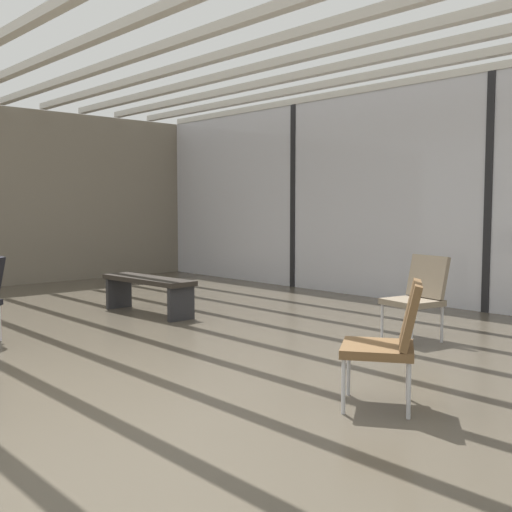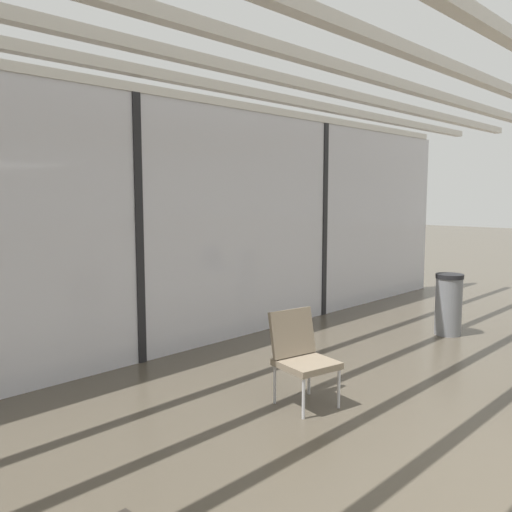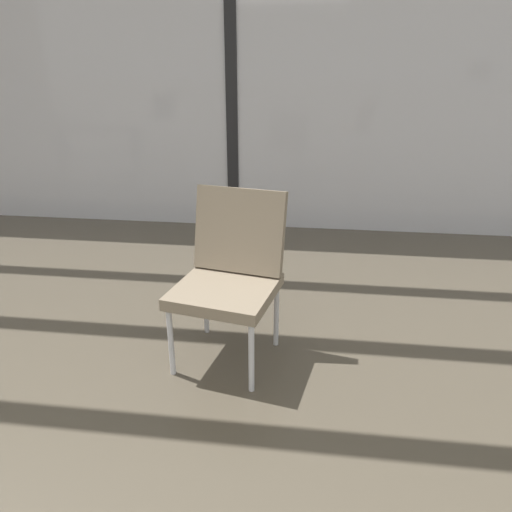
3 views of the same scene
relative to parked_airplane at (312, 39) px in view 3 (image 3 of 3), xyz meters
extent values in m
cube|color=silver|center=(-0.58, -5.09, -0.28)|extent=(14.00, 0.08, 3.08)
cube|color=black|center=(-0.58, -5.09, -0.28)|extent=(0.10, 0.12, 3.08)
ellipsoid|color=#B2BCD6|center=(0.27, 0.00, 0.00)|extent=(10.86, 3.65, 3.65)
sphere|color=gray|center=(-4.73, 0.00, 0.00)|extent=(2.01, 2.01, 2.01)
sphere|color=black|center=(-2.72, -1.68, 0.27)|extent=(0.28, 0.28, 0.28)
sphere|color=black|center=(-1.82, -1.68, 0.27)|extent=(0.28, 0.28, 0.28)
sphere|color=black|center=(-0.92, -1.68, 0.27)|extent=(0.28, 0.28, 0.28)
sphere|color=black|center=(-0.02, -1.68, 0.27)|extent=(0.28, 0.28, 0.28)
sphere|color=black|center=(0.88, -1.68, 0.27)|extent=(0.28, 0.28, 0.28)
sphere|color=black|center=(1.78, -1.68, 0.27)|extent=(0.28, 0.28, 0.28)
cube|color=#7F705B|center=(-0.24, -7.32, -1.43)|extent=(0.56, 0.56, 0.06)
cube|color=#7F705B|center=(-0.20, -7.11, -1.18)|extent=(0.50, 0.23, 0.44)
cylinder|color=#BCBCC1|center=(-0.49, -7.49, -1.64)|extent=(0.03, 0.03, 0.37)
cylinder|color=#BCBCC1|center=(-0.08, -7.57, -1.64)|extent=(0.03, 0.03, 0.37)
cylinder|color=#BCBCC1|center=(-0.41, -7.07, -1.64)|extent=(0.03, 0.03, 0.37)
cylinder|color=#BCBCC1|center=(0.00, -7.15, -1.64)|extent=(0.03, 0.03, 0.37)
camera|label=1|loc=(3.30, -12.69, -0.46)|focal=43.37mm
camera|label=2|loc=(-3.95, -10.28, 0.12)|focal=37.06mm
camera|label=3|loc=(0.18, -9.41, -0.36)|focal=33.19mm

